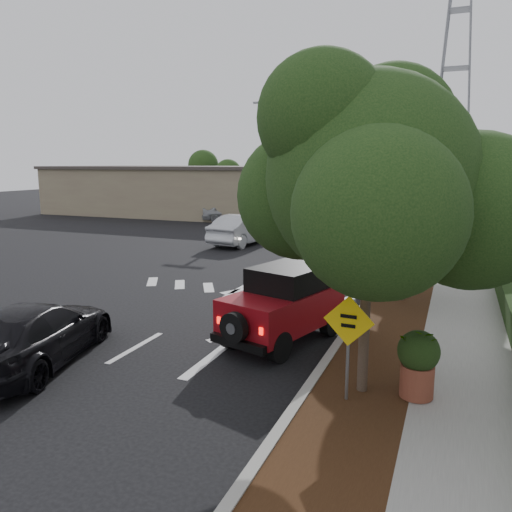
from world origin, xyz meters
The scene contains 19 objects.
ground centered at (0.00, 0.00, 0.00)m, with size 120.00×120.00×0.00m, color black.
curb centered at (4.60, 12.00, 0.07)m, with size 0.20×70.00×0.15m, color #9E9B93.
planting_strip centered at (5.60, 12.00, 0.06)m, with size 1.80×70.00×0.12m, color black.
sidewalk centered at (7.50, 12.00, 0.06)m, with size 2.00×70.00×0.12m, color gray.
hedge centered at (8.90, 12.00, 0.40)m, with size 0.80×70.00×0.80m, color black.
commercial_building centered at (-16.00, 30.00, 2.00)m, with size 22.00×12.00×4.00m, color #806E58.
transmission_tower centered at (6.00, 48.00, 0.00)m, with size 7.00×4.00×28.00m, color slate, non-canonical shape.
street_tree_near centered at (5.60, -0.50, 0.00)m, with size 3.80×3.80×5.92m, color #153210, non-canonical shape.
street_tree_mid centered at (5.60, 6.50, 0.00)m, with size 3.20×3.20×5.32m, color #153210, non-canonical shape.
street_tree_far centered at (5.60, 13.00, 0.00)m, with size 3.40×3.40×5.62m, color #153210, non-canonical shape.
light_pole_a centered at (-6.50, 26.00, 0.00)m, with size 2.00×0.22×9.00m, color slate, non-canonical shape.
light_pole_b centered at (-7.50, 38.00, 0.00)m, with size 2.00×0.22×9.00m, color slate, non-canonical shape.
red_jeep centered at (3.25, 1.93, 0.96)m, with size 2.53×3.88×1.90m.
silver_suv_ahead centered at (2.08, 12.93, 0.69)m, with size 2.28×4.94×1.37m, color #B7B8BF.
black_suv_oncoming centered at (-1.51, -1.64, 0.70)m, with size 1.95×4.80×1.39m, color black.
silver_sedan_oncoming centered at (-3.80, 15.56, 0.83)m, with size 1.75×5.02×1.65m, color #B8BBC1.
parked_suv centered at (-8.90, 25.02, 0.76)m, with size 1.80×4.48×1.52m, color #9B9EA2.
speed_hump_sign centered at (5.40, -1.01, 1.40)m, with size 0.95×0.10×2.01m.
terracotta_planter centered at (6.60, -0.42, 0.91)m, with size 0.78×0.78×1.35m.
Camera 1 is at (7.07, -9.66, 4.46)m, focal length 35.00 mm.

